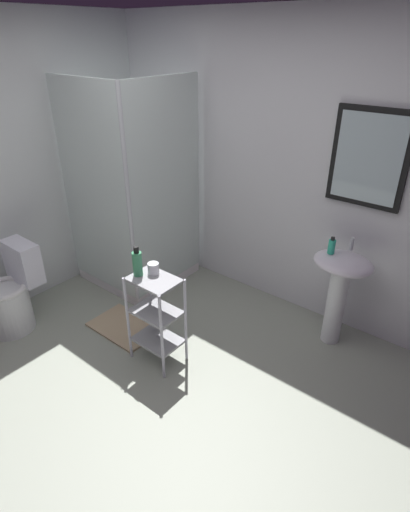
{
  "coord_description": "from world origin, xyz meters",
  "views": [
    {
      "loc": [
        1.65,
        -1.29,
        2.3
      ],
      "look_at": [
        0.07,
        0.68,
        0.93
      ],
      "focal_mm": 28.94,
      "sensor_mm": 36.0,
      "label": 1
    }
  ],
  "objects_px": {
    "pedestal_sink": "(340,281)",
    "hand_soap_bottle": "(332,246)",
    "body_wash_bottle_green": "(137,263)",
    "rinse_cup": "(153,268)",
    "bath_mat": "(125,327)",
    "shower_stall": "(137,240)",
    "storage_cart": "(156,313)",
    "toilet": "(12,296)"
  },
  "relations": [
    {
      "from": "toilet",
      "to": "body_wash_bottle_green",
      "type": "bearing_deg",
      "value": 21.64
    },
    {
      "from": "hand_soap_bottle",
      "to": "bath_mat",
      "type": "relative_size",
      "value": 0.23
    },
    {
      "from": "toilet",
      "to": "bath_mat",
      "type": "xyz_separation_m",
      "value": [
        0.76,
        0.56,
        -0.31
      ]
    },
    {
      "from": "storage_cart",
      "to": "bath_mat",
      "type": "height_order",
      "value": "storage_cart"
    },
    {
      "from": "toilet",
      "to": "bath_mat",
      "type": "distance_m",
      "value": 0.99
    },
    {
      "from": "body_wash_bottle_green",
      "to": "bath_mat",
      "type": "relative_size",
      "value": 0.39
    },
    {
      "from": "toilet",
      "to": "shower_stall",
      "type": "bearing_deg",
      "value": 77.1
    },
    {
      "from": "shower_stall",
      "to": "toilet",
      "type": "relative_size",
      "value": 2.63
    },
    {
      "from": "body_wash_bottle_green",
      "to": "rinse_cup",
      "type": "xyz_separation_m",
      "value": [
        0.07,
        0.08,
        -0.06
      ]
    },
    {
      "from": "pedestal_sink",
      "to": "body_wash_bottle_green",
      "type": "relative_size",
      "value": 3.48
    },
    {
      "from": "storage_cart",
      "to": "toilet",
      "type": "bearing_deg",
      "value": -159.19
    },
    {
      "from": "body_wash_bottle_green",
      "to": "hand_soap_bottle",
      "type": "bearing_deg",
      "value": 46.75
    },
    {
      "from": "rinse_cup",
      "to": "hand_soap_bottle",
      "type": "bearing_deg",
      "value": 46.62
    },
    {
      "from": "hand_soap_bottle",
      "to": "body_wash_bottle_green",
      "type": "relative_size",
      "value": 0.58
    },
    {
      "from": "pedestal_sink",
      "to": "body_wash_bottle_green",
      "type": "distance_m",
      "value": 1.58
    },
    {
      "from": "toilet",
      "to": "storage_cart",
      "type": "distance_m",
      "value": 1.36
    },
    {
      "from": "hand_soap_bottle",
      "to": "shower_stall",
      "type": "bearing_deg",
      "value": -170.44
    },
    {
      "from": "body_wash_bottle_green",
      "to": "storage_cart",
      "type": "bearing_deg",
      "value": 13.09
    },
    {
      "from": "body_wash_bottle_green",
      "to": "bath_mat",
      "type": "distance_m",
      "value": 0.92
    },
    {
      "from": "shower_stall",
      "to": "rinse_cup",
      "type": "bearing_deg",
      "value": -35.69
    },
    {
      "from": "body_wash_bottle_green",
      "to": "pedestal_sink",
      "type": "bearing_deg",
      "value": 44.87
    },
    {
      "from": "shower_stall",
      "to": "body_wash_bottle_green",
      "type": "xyz_separation_m",
      "value": [
        0.86,
        -0.75,
        0.38
      ]
    },
    {
      "from": "shower_stall",
      "to": "hand_soap_bottle",
      "type": "distance_m",
      "value": 1.93
    },
    {
      "from": "toilet",
      "to": "body_wash_bottle_green",
      "type": "relative_size",
      "value": 3.27
    },
    {
      "from": "shower_stall",
      "to": "pedestal_sink",
      "type": "relative_size",
      "value": 2.47
    },
    {
      "from": "pedestal_sink",
      "to": "bath_mat",
      "type": "relative_size",
      "value": 1.35
    },
    {
      "from": "shower_stall",
      "to": "storage_cart",
      "type": "xyz_separation_m",
      "value": [
        0.99,
        -0.72,
        -0.03
      ]
    },
    {
      "from": "hand_soap_bottle",
      "to": "bath_mat",
      "type": "bearing_deg",
      "value": -145.32
    },
    {
      "from": "shower_stall",
      "to": "body_wash_bottle_green",
      "type": "height_order",
      "value": "shower_stall"
    },
    {
      "from": "pedestal_sink",
      "to": "storage_cart",
      "type": "distance_m",
      "value": 1.45
    },
    {
      "from": "toilet",
      "to": "storage_cart",
      "type": "bearing_deg",
      "value": 20.81
    },
    {
      "from": "pedestal_sink",
      "to": "hand_soap_bottle",
      "type": "xyz_separation_m",
      "value": [
        -0.1,
        -0.03,
        0.29
      ]
    },
    {
      "from": "pedestal_sink",
      "to": "storage_cart",
      "type": "xyz_separation_m",
      "value": [
        -0.98,
        -1.07,
        -0.14
      ]
    },
    {
      "from": "toilet",
      "to": "bath_mat",
      "type": "relative_size",
      "value": 1.27
    },
    {
      "from": "shower_stall",
      "to": "rinse_cup",
      "type": "distance_m",
      "value": 1.19
    },
    {
      "from": "hand_soap_bottle",
      "to": "body_wash_bottle_green",
      "type": "distance_m",
      "value": 1.47
    },
    {
      "from": "storage_cart",
      "to": "hand_soap_bottle",
      "type": "bearing_deg",
      "value": 49.83
    },
    {
      "from": "pedestal_sink",
      "to": "hand_soap_bottle",
      "type": "bearing_deg",
      "value": -162.71
    },
    {
      "from": "pedestal_sink",
      "to": "body_wash_bottle_green",
      "type": "bearing_deg",
      "value": -135.13
    },
    {
      "from": "storage_cart",
      "to": "body_wash_bottle_green",
      "type": "height_order",
      "value": "body_wash_bottle_green"
    },
    {
      "from": "shower_stall",
      "to": "rinse_cup",
      "type": "xyz_separation_m",
      "value": [
        0.93,
        -0.67,
        0.32
      ]
    },
    {
      "from": "toilet",
      "to": "rinse_cup",
      "type": "relative_size",
      "value": 8.83
    }
  ]
}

